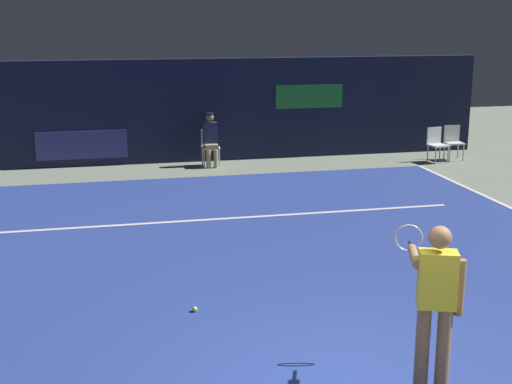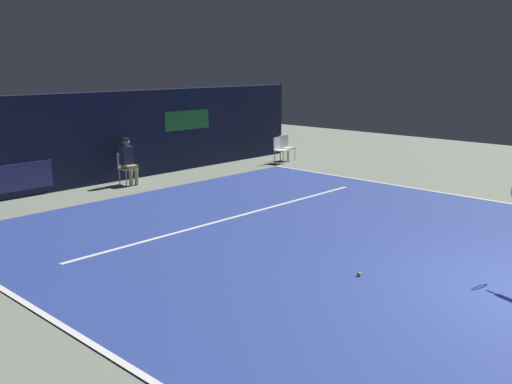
% 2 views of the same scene
% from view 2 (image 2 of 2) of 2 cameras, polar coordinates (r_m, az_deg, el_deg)
% --- Properties ---
extents(ground_plane, '(31.79, 31.79, 0.00)m').
position_cam_2_polar(ground_plane, '(11.62, 4.81, -4.23)').
color(ground_plane, gray).
extents(court_surface, '(10.99, 10.99, 0.01)m').
position_cam_2_polar(court_surface, '(11.62, 4.81, -4.20)').
color(court_surface, navy).
rests_on(court_surface, ground).
extents(line_sideline_left, '(0.10, 10.99, 0.01)m').
position_cam_2_polar(line_sideline_left, '(16.12, 16.95, 0.12)').
color(line_sideline_left, white).
rests_on(line_sideline_left, court_surface).
extents(line_sideline_right, '(0.10, 10.99, 0.01)m').
position_cam_2_polar(line_sideline_right, '(8.34, -19.75, -11.90)').
color(line_sideline_right, white).
rests_on(line_sideline_right, court_surface).
extents(line_service, '(8.57, 0.10, 0.01)m').
position_cam_2_polar(line_service, '(12.85, -1.92, -2.46)').
color(line_service, white).
rests_on(line_service, court_surface).
extents(back_wall, '(15.51, 0.33, 2.60)m').
position_cam_2_polar(back_wall, '(16.90, -15.34, 5.21)').
color(back_wall, '#141933').
rests_on(back_wall, ground).
extents(line_judge_on_chair, '(0.45, 0.53, 1.32)m').
position_cam_2_polar(line_judge_on_chair, '(16.58, -12.68, 3.07)').
color(line_judge_on_chair, white).
rests_on(line_judge_on_chair, ground).
extents(courtside_chair_near, '(0.47, 0.45, 0.88)m').
position_cam_2_polar(courtside_chair_near, '(20.37, 3.04, 4.60)').
color(courtside_chair_near, white).
rests_on(courtside_chair_near, ground).
extents(courtside_chair_far, '(0.50, 0.48, 0.88)m').
position_cam_2_polar(courtside_chair_far, '(19.81, 2.41, 4.38)').
color(courtside_chair_far, white).
rests_on(courtside_chair_far, ground).
extents(tennis_ball, '(0.07, 0.07, 0.07)m').
position_cam_2_polar(tennis_ball, '(9.50, 10.26, -8.06)').
color(tennis_ball, '#CCE033').
rests_on(tennis_ball, court_surface).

